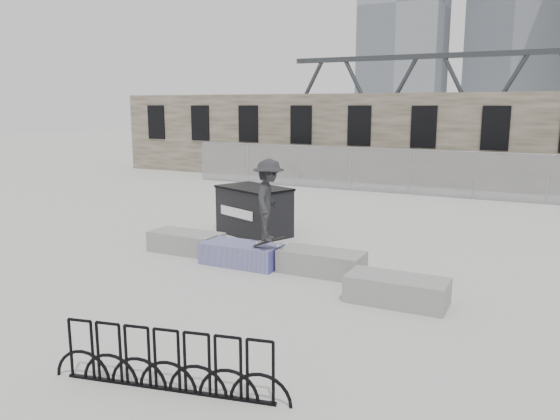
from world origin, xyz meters
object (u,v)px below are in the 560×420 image
object	(u,v)px
bike_rack	(167,361)
planter_far_left	(186,241)
planter_center_left	(241,253)
skateboarder	(269,200)
planter_offset	(397,289)
planter_center_right	(321,261)
dumpster	(254,211)

from	to	relation	value
bike_rack	planter_far_left	bearing A→B (deg)	124.05
planter_center_left	skateboarder	bearing A→B (deg)	-9.13
skateboarder	bike_rack	bearing A→B (deg)	175.70
planter_offset	skateboarder	size ratio (longest dim) A/B	0.94
bike_rack	skateboarder	bearing A→B (deg)	103.39
planter_center_right	skateboarder	size ratio (longest dim) A/B	0.94
bike_rack	planter_offset	bearing A→B (deg)	67.60
bike_rack	planter_center_right	bearing A→B (deg)	91.18
planter_offset	bike_rack	xyz separation A→B (m)	(-1.98, -4.81, 0.14)
planter_far_left	planter_center_right	bearing A→B (deg)	-2.11
planter_offset	skateboarder	xyz separation A→B (m)	(-3.32, 0.80, 1.43)
planter_offset	skateboarder	bearing A→B (deg)	166.39
dumpster	bike_rack	size ratio (longest dim) A/B	0.74
planter_far_left	planter_center_right	size ratio (longest dim) A/B	1.00
planter_center_left	bike_rack	distance (m)	6.15
planter_center_right	skateboarder	xyz separation A→B (m)	(-1.21, -0.36, 1.43)
planter_center_left	planter_offset	size ratio (longest dim) A/B	1.00
planter_center_right	dumpster	xyz separation A→B (m)	(-3.35, 2.75, 0.45)
planter_center_left	dumpster	size ratio (longest dim) A/B	0.77
planter_center_right	dumpster	world-z (taller)	dumpster
planter_center_left	planter_center_right	bearing A→B (deg)	6.26
planter_far_left	planter_center_left	world-z (taller)	same
planter_center_left	planter_center_right	size ratio (longest dim) A/B	1.00
planter_far_left	skateboarder	size ratio (longest dim) A/B	0.94
skateboarder	planter_center_left	bearing A→B (deg)	63.18
bike_rack	dumpster	bearing A→B (deg)	111.71
dumpster	skateboarder	distance (m)	3.90
planter_center_left	bike_rack	size ratio (longest dim) A/B	0.57
skateboarder	planter_center_right	bearing A→B (deg)	-91.06
planter_center_right	bike_rack	bearing A→B (deg)	-88.82
planter_center_left	planter_offset	world-z (taller)	same
planter_center_left	planter_center_right	world-z (taller)	same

